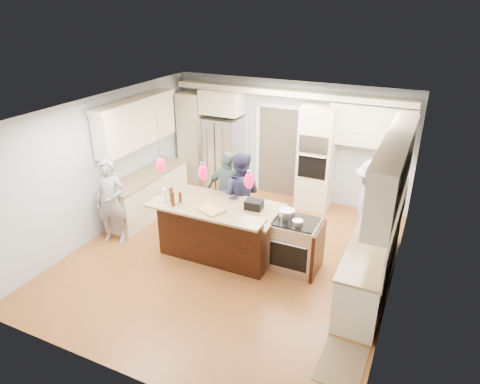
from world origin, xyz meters
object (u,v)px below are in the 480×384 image
(kitchen_island, at_px, (221,228))
(island_range, at_px, (296,245))
(person_far_left, at_px, (240,194))
(refrigerator, at_px, (222,154))
(person_bar_end, at_px, (111,201))

(kitchen_island, height_order, island_range, kitchen_island)
(kitchen_island, relative_size, person_far_left, 1.24)
(refrigerator, relative_size, person_far_left, 1.06)
(refrigerator, bearing_deg, person_far_left, -53.58)
(person_far_left, bearing_deg, island_range, 144.98)
(refrigerator, xyz_separation_m, person_far_left, (1.32, -1.79, -0.05))
(person_bar_end, distance_m, person_far_left, 2.44)
(kitchen_island, bearing_deg, person_bar_end, -165.74)
(person_bar_end, xyz_separation_m, person_far_left, (2.07, 1.30, 0.01))
(island_range, height_order, person_bar_end, person_bar_end)
(refrigerator, bearing_deg, person_bar_end, -103.64)
(kitchen_island, bearing_deg, person_far_left, 88.69)
(person_bar_end, height_order, person_far_left, person_far_left)
(island_range, bearing_deg, kitchen_island, -176.90)
(person_far_left, bearing_deg, kitchen_island, 80.46)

